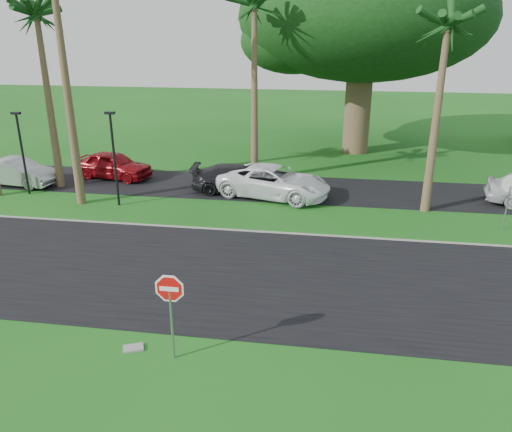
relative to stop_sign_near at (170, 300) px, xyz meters
The scene contains 17 objects.
ground 3.52m from the stop_sign_near, 99.46° to the left, with size 120.00×120.00×0.00m, color #165615.
road 5.33m from the stop_sign_near, 95.71° to the left, with size 120.00×8.00×0.02m, color black.
parking_strip 15.61m from the stop_sign_near, 91.85° to the left, with size 120.00×5.00×0.02m, color black.
curb 9.23m from the stop_sign_near, 93.16° to the left, with size 120.00×0.12×0.06m, color gray.
stop_sign_near is the anchor object (origin of this frame).
stop_sign_far 15.91m from the stop_sign_near, 43.73° to the left, with size 1.05×0.07×2.62m.
palm_left_mid 19.10m from the stop_sign_near, 128.16° to the left, with size 5.00×5.00×10.00m.
palm_center 18.54m from the stop_sign_near, 91.68° to the left, with size 5.00×5.00×10.50m.
palm_right_near 16.81m from the stop_sign_near, 56.82° to the left, with size 5.00×5.00×9.50m.
canopy_tree 26.58m from the stop_sign_near, 77.59° to the left, with size 16.50×16.50×13.12m.
streetlight_left 17.34m from the stop_sign_near, 133.83° to the left, with size 0.45×0.25×4.34m.
streetlight_right 13.24m from the stop_sign_near, 119.48° to the left, with size 0.45×0.25×4.64m.
car_silver 19.31m from the stop_sign_near, 134.22° to the left, with size 1.58×4.52×1.49m, color #A7AAAF.
car_red 18.27m from the stop_sign_near, 118.57° to the left, with size 1.85×4.59×1.57m, color maroon.
car_dark 14.59m from the stop_sign_near, 93.91° to the left, with size 2.03×4.99×1.45m, color black.
car_minivan 14.05m from the stop_sign_near, 85.89° to the left, with size 2.70×5.85×1.63m, color white.
utility_slab 2.14m from the stop_sign_near, behind, with size 0.55×0.35×0.06m, color gray.
Camera 1 is at (4.39, -13.72, 8.29)m, focal length 35.00 mm.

